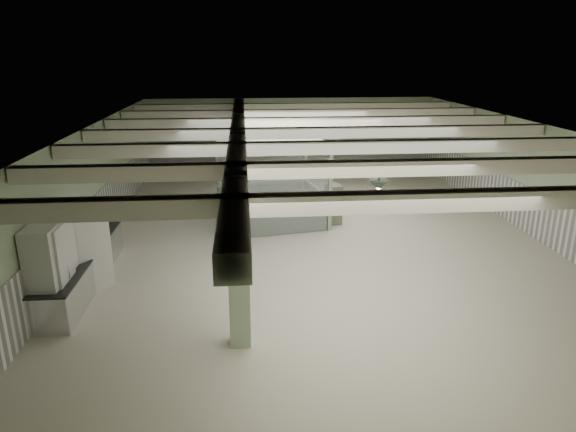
{
  "coord_description": "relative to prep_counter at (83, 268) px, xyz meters",
  "views": [
    {
      "loc": [
        -2.33,
        -15.36,
        5.76
      ],
      "look_at": [
        -1.13,
        -1.55,
        1.3
      ],
      "focal_mm": 32.0,
      "sensor_mm": 36.0,
      "label": 1
    }
  ],
  "objects": [
    {
      "name": "beam_a",
      "position": [
        6.54,
        -4.67,
        2.96
      ],
      "size": [
        13.9,
        0.35,
        0.32
      ],
      "primitive_type": "cube",
      "color": "white",
      "rests_on": "ceiling"
    },
    {
      "name": "column_d",
      "position": [
        4.04,
        10.83,
        1.34
      ],
      "size": [
        0.42,
        0.42,
        3.6
      ],
      "primitive_type": "cube",
      "color": "#B4C9A2",
      "rests_on": "floor"
    },
    {
      "name": "wall_left",
      "position": [
        -0.46,
        2.83,
        1.34
      ],
      "size": [
        0.02,
        20.0,
        3.6
      ],
      "primitive_type": "cube",
      "color": "#A1B591",
      "rests_on": "floor"
    },
    {
      "name": "pendant_front",
      "position": [
        7.04,
        -2.17,
        2.59
      ],
      "size": [
        0.44,
        0.44,
        0.22
      ],
      "primitive_type": "cone",
      "rotation": [
        3.14,
        0.0,
        0.0
      ],
      "color": "#28362A",
      "rests_on": "ceiling"
    },
    {
      "name": "pitcher_far",
      "position": [
        0.03,
        -1.2,
        0.59
      ],
      "size": [
        0.22,
        0.25,
        0.3
      ],
      "primitive_type": null,
      "rotation": [
        0.0,
        0.0,
        -0.08
      ],
      "color": "silver",
      "rests_on": "prep_counter"
    },
    {
      "name": "beam_e",
      "position": [
        6.54,
        5.33,
        2.96
      ],
      "size": [
        13.9,
        0.35,
        0.32
      ],
      "primitive_type": "cube",
      "color": "white",
      "rests_on": "ceiling"
    },
    {
      "name": "beam_f",
      "position": [
        6.54,
        7.83,
        2.96
      ],
      "size": [
        13.9,
        0.35,
        0.32
      ],
      "primitive_type": "cube",
      "color": "white",
      "rests_on": "ceiling"
    },
    {
      "name": "column_b",
      "position": [
        4.04,
        1.83,
        1.34
      ],
      "size": [
        0.42,
        0.42,
        3.6
      ],
      "primitive_type": "cube",
      "color": "#B4C9A2",
      "rests_on": "floor"
    },
    {
      "name": "wainscot_left",
      "position": [
        -0.44,
        2.83,
        0.29
      ],
      "size": [
        0.05,
        19.9,
        1.5
      ],
      "primitive_type": "cube",
      "color": "white",
      "rests_on": "floor"
    },
    {
      "name": "floor",
      "position": [
        6.54,
        2.83,
        -0.46
      ],
      "size": [
        20.0,
        20.0,
        0.0
      ],
      "primitive_type": "plane",
      "color": "beige",
      "rests_on": "ground"
    },
    {
      "name": "beam_c",
      "position": [
        6.54,
        0.33,
        2.96
      ],
      "size": [
        13.9,
        0.35,
        0.32
      ],
      "primitive_type": "cube",
      "color": "white",
      "rests_on": "ceiling"
    },
    {
      "name": "girder",
      "position": [
        4.04,
        2.83,
        2.92
      ],
      "size": [
        0.45,
        19.9,
        0.4
      ],
      "primitive_type": "cube",
      "color": "white",
      "rests_on": "ceiling"
    },
    {
      "name": "beam_b",
      "position": [
        6.54,
        -2.17,
        2.96
      ],
      "size": [
        13.9,
        0.35,
        0.32
      ],
      "primitive_type": "cube",
      "color": "white",
      "rests_on": "ceiling"
    },
    {
      "name": "pendant_back",
      "position": [
        7.04,
        8.33,
        2.59
      ],
      "size": [
        0.44,
        0.44,
        0.22
      ],
      "primitive_type": "cone",
      "rotation": [
        3.14,
        0.0,
        0.0
      ],
      "color": "#28362A",
      "rests_on": "ceiling"
    },
    {
      "name": "ceiling",
      "position": [
        6.54,
        2.83,
        3.14
      ],
      "size": [
        14.0,
        20.0,
        0.02
      ],
      "primitive_type": "cube",
      "color": "beige",
      "rests_on": "wall_back"
    },
    {
      "name": "pitcher_near",
      "position": [
        -0.0,
        -1.14,
        0.6
      ],
      "size": [
        0.29,
        0.31,
        0.32
      ],
      "primitive_type": null,
      "rotation": [
        0.0,
        0.0,
        0.37
      ],
      "color": "silver",
      "rests_on": "prep_counter"
    },
    {
      "name": "wainscot_back",
      "position": [
        6.54,
        12.81,
        0.29
      ],
      "size": [
        13.9,
        0.05,
        1.5
      ],
      "primitive_type": "cube",
      "color": "white",
      "rests_on": "floor"
    },
    {
      "name": "veg_colander",
      "position": [
        0.04,
        0.91,
        0.53
      ],
      "size": [
        0.47,
        0.47,
        0.18
      ],
      "primitive_type": null,
      "rotation": [
        0.0,
        0.0,
        0.22
      ],
      "color": "#3F3F44",
      "rests_on": "prep_counter"
    },
    {
      "name": "pendant_mid",
      "position": [
        7.04,
        3.33,
        2.59
      ],
      "size": [
        0.44,
        0.44,
        0.22
      ],
      "primitive_type": "cone",
      "rotation": [
        3.14,
        0.0,
        0.0
      ],
      "color": "#28362A",
      "rests_on": "ceiling"
    },
    {
      "name": "wall_back",
      "position": [
        6.54,
        12.83,
        1.34
      ],
      "size": [
        14.0,
        0.02,
        3.6
      ],
      "primitive_type": "cube",
      "color": "#A1B591",
      "rests_on": "floor"
    },
    {
      "name": "wall_right",
      "position": [
        13.54,
        2.83,
        1.34
      ],
      "size": [
        0.02,
        20.0,
        3.6
      ],
      "primitive_type": "cube",
      "color": "#A1B591",
      "rests_on": "floor"
    },
    {
      "name": "guard_booth",
      "position": [
        5.12,
        4.68,
        1.45
      ],
      "size": [
        4.04,
        3.6,
        2.88
      ],
      "rotation": [
        0.0,
        0.0,
        0.18
      ],
      "color": "#93A584",
      "rests_on": "floor"
    },
    {
      "name": "wall_front",
      "position": [
        6.54,
        -7.17,
        1.34
      ],
      "size": [
        14.0,
        0.02,
        3.6
      ],
      "primitive_type": "cube",
      "color": "#A1B591",
      "rests_on": "floor"
    },
    {
      "name": "prep_counter",
      "position": [
        0.0,
        0.0,
        0.0
      ],
      "size": [
        0.91,
        5.22,
        0.91
      ],
      "color": "silver",
      "rests_on": "floor"
    },
    {
      "name": "filing_cabinet",
      "position": [
        7.26,
        4.41,
        0.23
      ],
      "size": [
        0.58,
        0.72,
        1.38
      ],
      "primitive_type": "cube",
      "rotation": [
        0.0,
        0.0,
        0.23
      ],
      "color": "#616453",
      "rests_on": "floor"
    },
    {
      "name": "wainscot_right",
      "position": [
        13.51,
        2.83,
        0.29
      ],
      "size": [
        0.05,
        19.9,
        1.5
      ],
      "primitive_type": "cube",
      "color": "white",
      "rests_on": "floor"
    },
    {
      "name": "walkin_cooler",
      "position": [
        -0.08,
        -1.16,
        0.69
      ],
      "size": [
        1.1,
        2.51,
        2.3
      ],
      "color": "silver",
      "rests_on": "floor"
    },
    {
      "name": "column_c",
      "position": [
        4.04,
        6.83,
        1.34
      ],
      "size": [
        0.42,
        0.42,
        3.6
      ],
      "primitive_type": "cube",
      "color": "#B4C9A2",
      "rests_on": "floor"
    },
    {
      "name": "orange_bowl",
      "position": [
        -0.01,
        0.46,
        0.48
      ],
      "size": [
        0.27,
        0.27,
        0.09
      ],
      "primitive_type": "cylinder",
      "rotation": [
        0.0,
        0.0,
        -0.07
      ],
      "color": "#B2B2B7",
      "rests_on": "prep_counter"
    },
    {
      "name": "beam_g",
      "position": [
        6.54,
        10.33,
        2.96
      ],
      "size": [
        13.9,
        0.35,
        0.32
      ],
      "primitive_type": "cube",
      "color": "white",
      "rests_on": "ceiling"
    },
    {
      "name": "beam_d",
      "position": [
        6.54,
        2.83,
        2.96
      ],
      "size": [
        13.9,
        0.35,
        0.32
      ],
      "primitive_type": "cube",
      "color": "white",
      "rests_on": "ceiling"
    },
    {
      "name": "column_a",
      "position": [
        4.04,
        -3.17,
        1.34
      ],
      "size": [
        0.42,
        0.42,
        3.6
      ],
      "primitive_type": "cube",
      "color": "#B4C9A2",
      "rests_on": "floor"
    }
  ]
}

